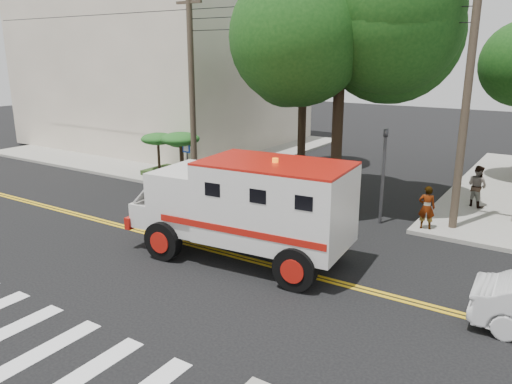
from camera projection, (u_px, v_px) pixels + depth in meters
The scene contains 13 objects.
ground at pixel (210, 249), 16.42m from camera, with size 100.00×100.00×0.00m, color black.
sidewalk_nw at pixel (176, 146), 34.39m from camera, with size 17.00×17.00×0.15m, color gray.
building_left at pixel (166, 69), 35.29m from camera, with size 16.00×14.00×10.00m, color #C1B49E.
utility_pole_left at pixel (192, 92), 23.00m from camera, with size 0.28×0.28×9.00m, color #382D23.
utility_pole_right at pixel (466, 106), 16.91m from camera, with size 0.28×0.28×9.00m, color #382D23.
tree_main at pixel (350, 26), 18.48m from camera, with size 6.08×5.70×9.85m.
tree_left at pixel (307, 63), 25.81m from camera, with size 4.48×4.20×7.70m.
traffic_signal at pixel (384, 166), 18.35m from camera, with size 0.15×0.18×3.60m.
accessibility_sign at pixel (187, 157), 24.29m from camera, with size 0.45×0.10×2.02m.
palm_planter at pixel (174, 147), 25.23m from camera, with size 3.52×2.63×2.36m.
armored_truck at pixel (248, 204), 15.15m from camera, with size 7.21×3.33×3.19m.
pedestrian_a at pixel (427, 207), 17.72m from camera, with size 0.58×0.38×1.58m, color gray.
pedestrian_b at pixel (477, 186), 20.33m from camera, with size 0.83×0.65×1.71m, color gray.
Camera 1 is at (9.63, -12.00, 6.22)m, focal length 35.00 mm.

